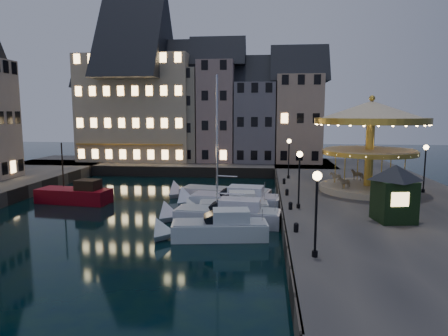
# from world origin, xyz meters

# --- Properties ---
(ground) EXTENTS (160.00, 160.00, 0.00)m
(ground) POSITION_xyz_m (0.00, 0.00, 0.00)
(ground) COLOR black
(ground) RESTS_ON ground
(quay_east) EXTENTS (16.00, 56.00, 1.30)m
(quay_east) POSITION_xyz_m (14.00, 6.00, 0.65)
(quay_east) COLOR #474442
(quay_east) RESTS_ON ground
(quay_north) EXTENTS (44.00, 12.00, 1.30)m
(quay_north) POSITION_xyz_m (-8.00, 28.00, 0.65)
(quay_north) COLOR #474442
(quay_north) RESTS_ON ground
(quaywall_e) EXTENTS (0.15, 44.00, 1.30)m
(quaywall_e) POSITION_xyz_m (6.00, 6.00, 0.65)
(quaywall_e) COLOR #47423A
(quaywall_e) RESTS_ON ground
(quaywall_n) EXTENTS (48.00, 0.15, 1.30)m
(quaywall_n) POSITION_xyz_m (-6.00, 22.00, 0.65)
(quaywall_n) COLOR #47423A
(quaywall_n) RESTS_ON ground
(streetlamp_a) EXTENTS (0.44, 0.44, 4.17)m
(streetlamp_a) POSITION_xyz_m (7.20, -9.00, 4.02)
(streetlamp_a) COLOR black
(streetlamp_a) RESTS_ON quay_east
(streetlamp_b) EXTENTS (0.44, 0.44, 4.17)m
(streetlamp_b) POSITION_xyz_m (7.20, 1.00, 4.02)
(streetlamp_b) COLOR black
(streetlamp_b) RESTS_ON quay_east
(streetlamp_c) EXTENTS (0.44, 0.44, 4.17)m
(streetlamp_c) POSITION_xyz_m (7.20, 14.50, 4.02)
(streetlamp_c) COLOR black
(streetlamp_c) RESTS_ON quay_east
(streetlamp_d) EXTENTS (0.44, 0.44, 4.17)m
(streetlamp_d) POSITION_xyz_m (18.50, 8.00, 4.02)
(streetlamp_d) COLOR black
(streetlamp_d) RESTS_ON quay_east
(bollard_a) EXTENTS (0.30, 0.30, 0.57)m
(bollard_a) POSITION_xyz_m (6.60, -5.00, 1.60)
(bollard_a) COLOR black
(bollard_a) RESTS_ON quay_east
(bollard_b) EXTENTS (0.30, 0.30, 0.57)m
(bollard_b) POSITION_xyz_m (6.60, 0.50, 1.60)
(bollard_b) COLOR black
(bollard_b) RESTS_ON quay_east
(bollard_c) EXTENTS (0.30, 0.30, 0.57)m
(bollard_c) POSITION_xyz_m (6.60, 5.50, 1.60)
(bollard_c) COLOR black
(bollard_c) RESTS_ON quay_east
(bollard_d) EXTENTS (0.30, 0.30, 0.57)m
(bollard_d) POSITION_xyz_m (6.60, 11.00, 1.60)
(bollard_d) COLOR black
(bollard_d) RESTS_ON quay_east
(townhouse_na) EXTENTS (5.50, 8.00, 12.80)m
(townhouse_na) POSITION_xyz_m (-19.50, 30.00, 7.78)
(townhouse_na) COLOR gray
(townhouse_na) RESTS_ON quay_north
(townhouse_nb) EXTENTS (6.16, 8.00, 13.80)m
(townhouse_nb) POSITION_xyz_m (-14.05, 30.00, 8.28)
(townhouse_nb) COLOR gray
(townhouse_nb) RESTS_ON quay_north
(townhouse_nc) EXTENTS (6.82, 8.00, 14.80)m
(townhouse_nc) POSITION_xyz_m (-8.00, 30.00, 8.78)
(townhouse_nc) COLOR gray
(townhouse_nc) RESTS_ON quay_north
(townhouse_nd) EXTENTS (5.50, 8.00, 15.80)m
(townhouse_nd) POSITION_xyz_m (-2.25, 30.00, 9.28)
(townhouse_nd) COLOR gray
(townhouse_nd) RESTS_ON quay_north
(townhouse_ne) EXTENTS (6.16, 8.00, 12.80)m
(townhouse_ne) POSITION_xyz_m (3.20, 30.00, 7.78)
(townhouse_ne) COLOR slate
(townhouse_ne) RESTS_ON quay_north
(townhouse_nf) EXTENTS (6.82, 8.00, 13.80)m
(townhouse_nf) POSITION_xyz_m (9.25, 30.00, 8.28)
(townhouse_nf) COLOR tan
(townhouse_nf) RESTS_ON quay_north
(hotel_corner) EXTENTS (17.60, 9.00, 16.80)m
(hotel_corner) POSITION_xyz_m (-14.00, 30.00, 9.78)
(hotel_corner) COLOR #CCB792
(hotel_corner) RESTS_ON quay_north
(motorboat_b) EXTENTS (7.33, 3.00, 2.15)m
(motorboat_b) POSITION_xyz_m (1.43, -2.80, 0.64)
(motorboat_b) COLOR silver
(motorboat_b) RESTS_ON ground
(motorboat_c) EXTENTS (8.86, 3.01, 11.72)m
(motorboat_c) POSITION_xyz_m (1.62, 0.75, 0.68)
(motorboat_c) COLOR silver
(motorboat_c) RESTS_ON ground
(motorboat_d) EXTENTS (6.53, 2.62, 2.15)m
(motorboat_d) POSITION_xyz_m (1.86, 3.20, 0.63)
(motorboat_d) COLOR white
(motorboat_d) RESTS_ON ground
(motorboat_e) EXTENTS (8.78, 3.46, 2.15)m
(motorboat_e) POSITION_xyz_m (1.81, 5.95, 0.64)
(motorboat_e) COLOR silver
(motorboat_e) RESTS_ON ground
(motorboat_f) EXTENTS (9.53, 4.09, 12.61)m
(motorboat_f) POSITION_xyz_m (0.44, 8.91, 0.53)
(motorboat_f) COLOR silver
(motorboat_f) RESTS_ON ground
(red_fishing_boat) EXTENTS (6.94, 3.12, 5.71)m
(red_fishing_boat) POSITION_xyz_m (-12.52, 6.34, 0.69)
(red_fishing_boat) COLOR maroon
(red_fishing_boat) RESTS_ON ground
(carousel) EXTENTS (9.59, 9.59, 8.39)m
(carousel) POSITION_xyz_m (13.82, 8.06, 6.83)
(carousel) COLOR #C7B38D
(carousel) RESTS_ON quay_east
(ticket_kiosk) EXTENTS (3.54, 3.54, 4.15)m
(ticket_kiosk) POSITION_xyz_m (12.96, -1.95, 3.77)
(ticket_kiosk) COLOR black
(ticket_kiosk) RESTS_ON quay_east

